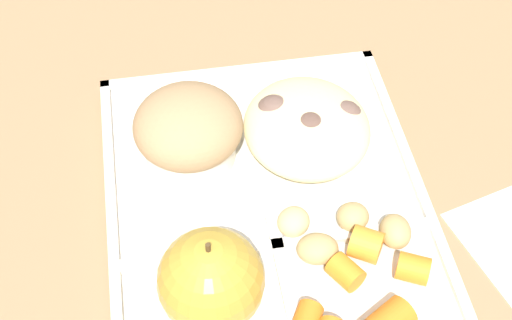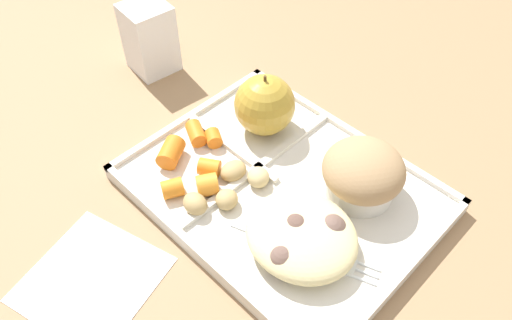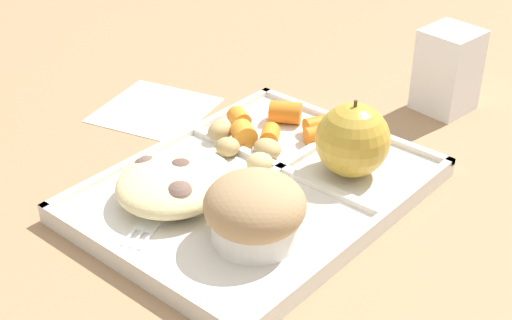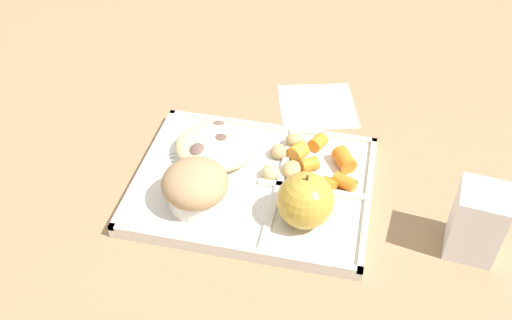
% 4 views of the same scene
% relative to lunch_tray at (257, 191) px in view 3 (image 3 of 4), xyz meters
% --- Properties ---
extents(ground, '(6.00, 6.00, 0.00)m').
position_rel_lunch_tray_xyz_m(ground, '(0.00, 0.00, -0.01)').
color(ground, '#997551').
extents(lunch_tray, '(0.34, 0.26, 0.02)m').
position_rel_lunch_tray_xyz_m(lunch_tray, '(0.00, 0.00, 0.00)').
color(lunch_tray, silver).
rests_on(lunch_tray, ground).
extents(green_apple, '(0.08, 0.08, 0.08)m').
position_rel_lunch_tray_xyz_m(green_apple, '(-0.08, 0.06, 0.05)').
color(green_apple, '#B79333').
rests_on(green_apple, lunch_tray).
extents(bran_muffin, '(0.09, 0.09, 0.07)m').
position_rel_lunch_tray_xyz_m(bran_muffin, '(0.07, 0.06, 0.04)').
color(bran_muffin, silver).
rests_on(bran_muffin, lunch_tray).
extents(carrot_slice_back, '(0.04, 0.03, 0.02)m').
position_rel_lunch_tray_xyz_m(carrot_slice_back, '(-0.13, -0.02, 0.02)').
color(carrot_slice_back, orange).
rests_on(carrot_slice_back, lunch_tray).
extents(carrot_slice_near_corner, '(0.03, 0.03, 0.02)m').
position_rel_lunch_tray_xyz_m(carrot_slice_near_corner, '(-0.08, -0.10, 0.02)').
color(carrot_slice_near_corner, orange).
rests_on(carrot_slice_near_corner, lunch_tray).
extents(carrot_slice_edge, '(0.04, 0.04, 0.03)m').
position_rel_lunch_tray_xyz_m(carrot_slice_edge, '(-0.12, -0.06, 0.02)').
color(carrot_slice_edge, orange).
rests_on(carrot_slice_edge, lunch_tray).
extents(carrot_slice_diagonal, '(0.03, 0.03, 0.03)m').
position_rel_lunch_tray_xyz_m(carrot_slice_diagonal, '(-0.05, -0.07, 0.02)').
color(carrot_slice_diagonal, orange).
rests_on(carrot_slice_diagonal, lunch_tray).
extents(carrot_slice_small, '(0.03, 0.03, 0.02)m').
position_rel_lunch_tray_xyz_m(carrot_slice_small, '(-0.07, -0.05, 0.02)').
color(carrot_slice_small, orange).
rests_on(carrot_slice_small, lunch_tray).
extents(carrot_slice_tilted, '(0.03, 0.03, 0.02)m').
position_rel_lunch_tray_xyz_m(carrot_slice_tilted, '(-0.11, -0.01, 0.02)').
color(carrot_slice_tilted, orange).
rests_on(carrot_slice_tilted, lunch_tray).
extents(potato_chunk_browned, '(0.03, 0.04, 0.02)m').
position_rel_lunch_tray_xyz_m(potato_chunk_browned, '(-0.05, -0.03, 0.02)').
color(potato_chunk_browned, tan).
rests_on(potato_chunk_browned, lunch_tray).
extents(potato_chunk_corner, '(0.04, 0.04, 0.02)m').
position_rel_lunch_tray_xyz_m(potato_chunk_corner, '(-0.02, -0.02, 0.02)').
color(potato_chunk_corner, tan).
rests_on(potato_chunk_corner, lunch_tray).
extents(potato_chunk_golden, '(0.04, 0.04, 0.02)m').
position_rel_lunch_tray_xyz_m(potato_chunk_golden, '(-0.03, -0.06, 0.02)').
color(potato_chunk_golden, tan).
rests_on(potato_chunk_golden, lunch_tray).
extents(potato_chunk_large, '(0.03, 0.03, 0.02)m').
position_rel_lunch_tray_xyz_m(potato_chunk_large, '(-0.05, -0.09, 0.02)').
color(potato_chunk_large, tan).
rests_on(potato_chunk_large, lunch_tray).
extents(egg_noodle_pile, '(0.12, 0.11, 0.04)m').
position_rel_lunch_tray_xyz_m(egg_noodle_pile, '(0.07, -0.05, 0.03)').
color(egg_noodle_pile, beige).
rests_on(egg_noodle_pile, lunch_tray).
extents(meatball_front, '(0.03, 0.03, 0.03)m').
position_rel_lunch_tray_xyz_m(meatball_front, '(0.07, -0.06, 0.02)').
color(meatball_front, brown).
rests_on(meatball_front, lunch_tray).
extents(meatball_side, '(0.04, 0.04, 0.04)m').
position_rel_lunch_tray_xyz_m(meatball_side, '(0.07, -0.08, 0.02)').
color(meatball_side, brown).
rests_on(meatball_side, lunch_tray).
extents(meatball_back, '(0.04, 0.04, 0.04)m').
position_rel_lunch_tray_xyz_m(meatball_back, '(0.09, -0.02, 0.03)').
color(meatball_back, brown).
rests_on(meatball_back, lunch_tray).
extents(meatball_center, '(0.04, 0.04, 0.04)m').
position_rel_lunch_tray_xyz_m(meatball_center, '(0.06, -0.05, 0.03)').
color(meatball_center, brown).
rests_on(meatball_center, lunch_tray).
extents(plastic_fork, '(0.16, 0.07, 0.00)m').
position_rel_lunch_tray_xyz_m(plastic_fork, '(0.09, -0.04, 0.01)').
color(plastic_fork, white).
rests_on(plastic_fork, lunch_tray).
extents(milk_carton, '(0.07, 0.07, 0.10)m').
position_rel_lunch_tray_xyz_m(milk_carton, '(-0.30, 0.05, 0.04)').
color(milk_carton, white).
rests_on(milk_carton, ground).
extents(paper_napkin, '(0.16, 0.16, 0.00)m').
position_rel_lunch_tray_xyz_m(paper_napkin, '(-0.06, -0.22, -0.01)').
color(paper_napkin, white).
rests_on(paper_napkin, ground).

